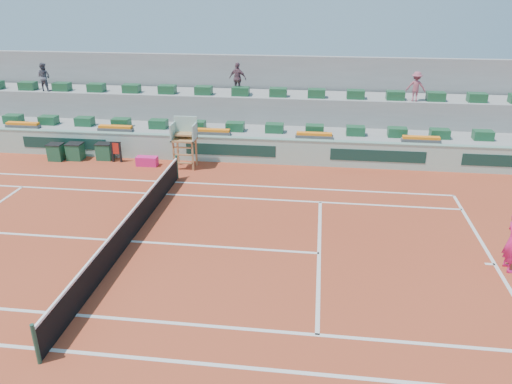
% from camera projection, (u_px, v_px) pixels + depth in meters
% --- Properties ---
extents(ground, '(90.00, 90.00, 0.00)m').
position_uv_depth(ground, '(131.00, 241.00, 17.03)').
color(ground, '#9A361D').
rests_on(ground, ground).
extents(seating_tier_lower, '(36.00, 4.00, 1.20)m').
position_uv_depth(seating_tier_lower, '(201.00, 136.00, 26.56)').
color(seating_tier_lower, '#969694').
rests_on(seating_tier_lower, ground).
extents(seating_tier_upper, '(36.00, 2.40, 2.60)m').
position_uv_depth(seating_tier_upper, '(207.00, 115.00, 27.75)').
color(seating_tier_upper, '#969694').
rests_on(seating_tier_upper, ground).
extents(stadium_back_wall, '(36.00, 0.40, 4.40)m').
position_uv_depth(stadium_back_wall, '(213.00, 93.00, 28.86)').
color(stadium_back_wall, '#969694').
rests_on(stadium_back_wall, ground).
extents(player_bag, '(1.01, 0.45, 0.45)m').
position_uv_depth(player_bag, '(147.00, 161.00, 23.94)').
color(player_bag, '#E61E75').
rests_on(player_bag, ground).
extents(spectator_left, '(0.80, 0.66, 1.52)m').
position_uv_depth(spectator_left, '(44.00, 77.00, 27.29)').
color(spectator_left, '#4E505B').
rests_on(spectator_left, seating_tier_upper).
extents(spectator_mid, '(1.05, 0.67, 1.67)m').
position_uv_depth(spectator_mid, '(238.00, 79.00, 26.41)').
color(spectator_mid, '#684552').
rests_on(spectator_mid, seating_tier_upper).
extents(spectator_right, '(1.05, 0.73, 1.48)m').
position_uv_depth(spectator_right, '(416.00, 87.00, 24.91)').
color(spectator_right, '#9A4D5C').
rests_on(spectator_right, seating_tier_upper).
extents(court_lines, '(23.89, 11.09, 0.01)m').
position_uv_depth(court_lines, '(131.00, 241.00, 17.02)').
color(court_lines, silver).
rests_on(court_lines, ground).
extents(tennis_net, '(0.10, 11.97, 1.10)m').
position_uv_depth(tennis_net, '(129.00, 228.00, 16.82)').
color(tennis_net, black).
rests_on(tennis_net, ground).
extents(advertising_hoarding, '(36.00, 0.34, 1.26)m').
position_uv_depth(advertising_hoarding, '(191.00, 148.00, 24.54)').
color(advertising_hoarding, '#9AC2B1').
rests_on(advertising_hoarding, ground).
extents(umpire_chair, '(1.10, 0.90, 2.40)m').
position_uv_depth(umpire_chair, '(185.00, 136.00, 23.27)').
color(umpire_chair, '#9F6B3C').
rests_on(umpire_chair, ground).
extents(seat_row_lower, '(32.90, 0.60, 0.44)m').
position_uv_depth(seat_row_lower, '(196.00, 125.00, 25.42)').
color(seat_row_lower, '#1A4F2D').
rests_on(seat_row_lower, seating_tier_lower).
extents(seat_row_upper, '(32.90, 0.60, 0.44)m').
position_uv_depth(seat_row_upper, '(204.00, 90.00, 26.61)').
color(seat_row_upper, '#1A4F2D').
rests_on(seat_row_upper, seating_tier_upper).
extents(flower_planters, '(26.80, 0.36, 0.28)m').
position_uv_depth(flower_planters, '(163.00, 130.00, 24.90)').
color(flower_planters, '#505050').
rests_on(flower_planters, seating_tier_lower).
extents(drink_cooler_a, '(0.78, 0.67, 0.84)m').
position_uv_depth(drink_cooler_a, '(105.00, 151.00, 24.72)').
color(drink_cooler_a, '#194D31').
rests_on(drink_cooler_a, ground).
extents(drink_cooler_b, '(0.77, 0.67, 0.84)m').
position_uv_depth(drink_cooler_b, '(75.00, 151.00, 24.69)').
color(drink_cooler_b, '#194D31').
rests_on(drink_cooler_b, ground).
extents(drink_cooler_c, '(0.73, 0.63, 0.84)m').
position_uv_depth(drink_cooler_c, '(56.00, 152.00, 24.61)').
color(drink_cooler_c, '#194D31').
rests_on(drink_cooler_c, ground).
extents(towel_rack, '(0.54, 0.09, 1.03)m').
position_uv_depth(towel_rack, '(116.00, 150.00, 24.27)').
color(towel_rack, black).
rests_on(towel_rack, ground).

